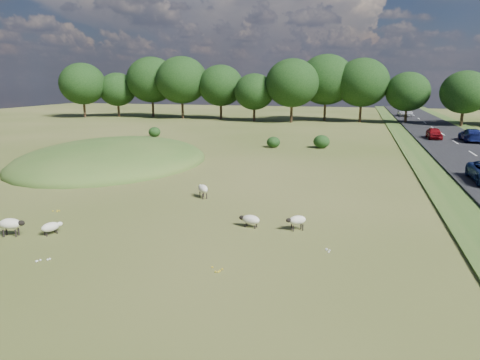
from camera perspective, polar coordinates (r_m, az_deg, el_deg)
name	(u,v)px	position (r m, az deg, el deg)	size (l,w,h in m)	color
ground	(263,154)	(43.01, 3.03, 3.55)	(160.00, 160.00, 0.00)	#3A5019
mound	(113,162)	(40.11, -16.54, 2.32)	(16.00, 20.00, 4.00)	#33561E
road	(459,146)	(53.11, 27.17, 4.09)	(8.00, 150.00, 0.25)	black
treeline	(300,84)	(77.54, 8.01, 12.59)	(96.28, 14.66, 11.70)	black
shrubs	(252,138)	(49.34, 1.59, 5.57)	(23.37, 6.43, 1.42)	black
sheep_0	(51,227)	(22.31, -23.90, -5.73)	(0.78, 1.07, 0.60)	beige
sheep_1	(250,220)	(21.39, 1.38, -5.29)	(1.14, 0.62, 0.64)	beige
sheep_2	(203,189)	(26.68, -4.97, -1.17)	(1.02, 1.13, 0.84)	beige
sheep_3	(297,220)	(21.07, 7.58, -5.33)	(1.05, 0.84, 0.75)	beige
sheep_4	(11,224)	(22.81, -28.25, -5.18)	(1.26, 0.75, 0.87)	beige
car_0	(434,133)	(57.23, 24.47, 5.71)	(1.57, 3.89, 1.33)	maroon
car_1	(405,112)	(91.93, 21.14, 8.44)	(2.47, 5.37, 1.49)	white
car_3	(472,135)	(56.63, 28.49, 5.30)	(2.04, 5.02, 1.46)	navy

